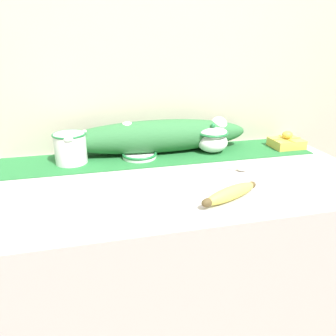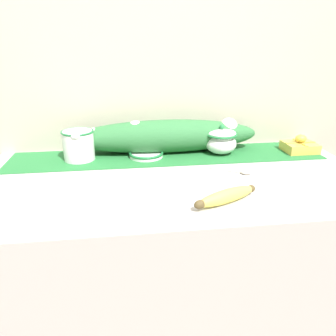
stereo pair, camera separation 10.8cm
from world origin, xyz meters
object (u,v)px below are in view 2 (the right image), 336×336
object	(u,v)px
spoon	(242,172)
cream_pitcher	(79,144)
banana	(226,196)
gift_box	(300,146)
sugar_bowl	(221,141)
small_dish	(146,154)

from	to	relation	value
spoon	cream_pitcher	bearing A→B (deg)	-168.62
banana	gift_box	size ratio (longest dim) A/B	1.64
cream_pitcher	sugar_bowl	world-z (taller)	sugar_bowl
cream_pitcher	gift_box	distance (m)	0.91
sugar_bowl	cream_pitcher	bearing A→B (deg)	179.89
sugar_bowl	banana	distance (m)	0.45
cream_pitcher	spoon	xyz separation A→B (m)	(0.59, -0.22, -0.06)
sugar_bowl	spoon	distance (m)	0.23
cream_pitcher	small_dish	size ratio (longest dim) A/B	1.05
gift_box	sugar_bowl	bearing A→B (deg)	176.89
cream_pitcher	banana	size ratio (longest dim) A/B	0.68
banana	small_dish	bearing A→B (deg)	115.24
banana	gift_box	xyz separation A→B (m)	(0.45, 0.41, 0.00)
cream_pitcher	banana	bearing A→B (deg)	-42.96
spoon	gift_box	world-z (taller)	gift_box
sugar_bowl	small_dish	xyz separation A→B (m)	(-0.31, -0.00, -0.04)
sugar_bowl	gift_box	bearing A→B (deg)	-3.11
cream_pitcher	small_dish	bearing A→B (deg)	-0.74
cream_pitcher	spoon	distance (m)	0.63
sugar_bowl	spoon	xyz separation A→B (m)	(0.02, -0.22, -0.05)
spoon	gift_box	bearing A→B (deg)	64.29
spoon	banana	bearing A→B (deg)	-88.35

